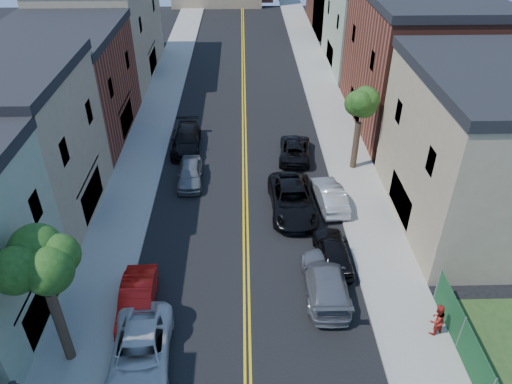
{
  "coord_description": "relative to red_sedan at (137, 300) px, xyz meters",
  "views": [
    {
      "loc": [
        0.02,
        0.12,
        18.28
      ],
      "look_at": [
        0.66,
        24.14,
        2.0
      ],
      "focal_mm": 33.69,
      "sensor_mm": 36.0,
      "label": 1
    }
  ],
  "objects": [
    {
      "name": "sidewalk_left",
      "position": [
        -2.55,
        23.25,
        -0.67
      ],
      "size": [
        3.2,
        100.0,
        0.15
      ],
      "primitive_type": "cube",
      "color": "gray",
      "rests_on": "ground"
    },
    {
      "name": "sidewalk_right",
      "position": [
        13.25,
        23.25,
        -0.67
      ],
      "size": [
        3.2,
        100.0,
        0.15
      ],
      "primitive_type": "cube",
      "color": "gray",
      "rests_on": "ground"
    },
    {
      "name": "curb_left",
      "position": [
        -0.8,
        23.25,
        -0.67
      ],
      "size": [
        0.3,
        100.0,
        0.15
      ],
      "primitive_type": "cube",
      "color": "gray",
      "rests_on": "ground"
    },
    {
      "name": "curb_right",
      "position": [
        11.5,
        23.25,
        -0.67
      ],
      "size": [
        0.3,
        100.0,
        0.15
      ],
      "primitive_type": "cube",
      "color": "gray",
      "rests_on": "ground"
    },
    {
      "name": "bldg_left_tan_near",
      "position": [
        -8.65,
        8.25,
        3.76
      ],
      "size": [
        9.0,
        10.0,
        9.0
      ],
      "primitive_type": "cube",
      "color": "#998466",
      "rests_on": "ground"
    },
    {
      "name": "bldg_left_brick",
      "position": [
        -8.65,
        19.25,
        3.26
      ],
      "size": [
        9.0,
        12.0,
        8.0
      ],
      "primitive_type": "cube",
      "color": "brown",
      "rests_on": "ground"
    },
    {
      "name": "bldg_left_tan_far",
      "position": [
        -8.65,
        33.25,
        4.01
      ],
      "size": [
        9.0,
        16.0,
        9.5
      ],
      "primitive_type": "cube",
      "color": "#998466",
      "rests_on": "ground"
    },
    {
      "name": "bldg_right_tan",
      "position": [
        19.35,
        7.25,
        3.76
      ],
      "size": [
        9.0,
        12.0,
        9.0
      ],
      "primitive_type": "cube",
      "color": "#998466",
      "rests_on": "ground"
    },
    {
      "name": "bldg_right_brick",
      "position": [
        19.35,
        21.25,
        4.26
      ],
      "size": [
        9.0,
        14.0,
        10.0
      ],
      "primitive_type": "cube",
      "color": "brown",
      "rests_on": "ground"
    },
    {
      "name": "bldg_right_palegrn",
      "position": [
        19.35,
        35.25,
        3.51
      ],
      "size": [
        9.0,
        12.0,
        8.5
      ],
      "primitive_type": "cube",
      "color": "gray",
      "rests_on": "ground"
    },
    {
      "name": "tree_left_mid",
      "position": [
        -2.52,
        -2.74,
        5.84
      ],
      "size": [
        5.2,
        5.2,
        9.29
      ],
      "color": "#372B1B",
      "rests_on": "sidewalk_left"
    },
    {
      "name": "tree_right_far",
      "position": [
        13.27,
        13.26,
        5.02
      ],
      "size": [
        4.4,
        4.4,
        8.03
      ],
      "color": "#372B1B",
      "rests_on": "sidewalk_right"
    },
    {
      "name": "red_sedan",
      "position": [
        0.0,
        0.0,
        0.0
      ],
      "size": [
        1.75,
        4.56,
        1.48
      ],
      "primitive_type": "imported",
      "rotation": [
        0.0,
        0.0,
        0.04
      ],
      "color": "red",
      "rests_on": "ground"
    },
    {
      "name": "white_pickup",
      "position": [
        0.69,
        -3.14,
        0.03
      ],
      "size": [
        2.86,
        5.66,
        1.54
      ],
      "primitive_type": "imported",
      "rotation": [
        0.0,
        0.0,
        0.06
      ],
      "color": "silver",
      "rests_on": "ground"
    },
    {
      "name": "grey_car_left",
      "position": [
        1.55,
        11.74,
        -0.03
      ],
      "size": [
        1.82,
        4.23,
        1.42
      ],
      "primitive_type": "imported",
      "rotation": [
        0.0,
        0.0,
        0.03
      ],
      "color": "slate",
      "rests_on": "ground"
    },
    {
      "name": "black_car_left",
      "position": [
        0.82,
        16.63,
        0.03
      ],
      "size": [
        2.28,
        5.37,
        1.54
      ],
      "primitive_type": "imported",
      "rotation": [
        0.0,
        0.0,
        0.02
      ],
      "color": "black",
      "rests_on": "ground"
    },
    {
      "name": "grey_car_right",
      "position": [
        9.41,
        1.03,
        0.04
      ],
      "size": [
        2.29,
        5.44,
        1.57
      ],
      "primitive_type": "imported",
      "rotation": [
        0.0,
        0.0,
        3.12
      ],
      "color": "slate",
      "rests_on": "ground"
    },
    {
      "name": "black_car_right",
      "position": [
        10.15,
        3.31,
        0.0
      ],
      "size": [
        1.87,
        4.4,
        1.48
      ],
      "primitive_type": "imported",
      "rotation": [
        0.0,
        0.0,
        3.17
      ],
      "color": "black",
      "rests_on": "ground"
    },
    {
      "name": "silver_car_right",
      "position": [
        10.8,
        8.74,
        -0.01
      ],
      "size": [
        2.05,
        4.6,
        1.47
      ],
      "primitive_type": "imported",
      "rotation": [
        0.0,
        0.0,
        3.26
      ],
      "color": "#B3B7BB",
      "rests_on": "ground"
    },
    {
      "name": "dark_car_right_far",
      "position": [
        9.15,
        15.09,
        -0.06
      ],
      "size": [
        2.74,
        5.08,
        1.36
      ],
      "primitive_type": "imported",
      "rotation": [
        0.0,
        0.0,
        3.04
      ],
      "color": "black",
      "rests_on": "ground"
    },
    {
      "name": "black_suv_lane",
      "position": [
        8.35,
        8.17,
        0.1
      ],
      "size": [
        2.97,
        6.11,
        1.67
      ],
      "primitive_type": "imported",
      "rotation": [
        0.0,
        0.0,
        0.03
      ],
      "color": "black",
      "rests_on": "ground"
    },
    {
      "name": "pedestrian_right",
      "position": [
        14.1,
        -1.86,
        0.27
      ],
      "size": [
        1.03,
        0.94,
        1.72
      ],
      "primitive_type": "imported",
      "rotation": [
        0.0,
        0.0,
        3.57
      ],
      "color": "#A42019",
      "rests_on": "sidewalk_right"
    }
  ]
}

